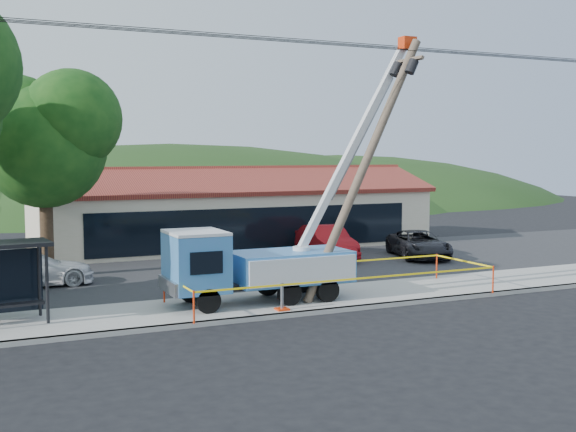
# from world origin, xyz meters

# --- Properties ---
(ground) EXTENTS (120.00, 120.00, 0.00)m
(ground) POSITION_xyz_m (0.00, 0.00, 0.00)
(ground) COLOR black
(ground) RESTS_ON ground
(curb) EXTENTS (60.00, 0.25, 0.15)m
(curb) POSITION_xyz_m (0.00, 2.10, 0.07)
(curb) COLOR #9F9C95
(curb) RESTS_ON ground
(sidewalk) EXTENTS (60.00, 4.00, 0.15)m
(sidewalk) POSITION_xyz_m (0.00, 4.00, 0.07)
(sidewalk) COLOR #9F9C95
(sidewalk) RESTS_ON ground
(parking_lot) EXTENTS (60.00, 12.00, 0.10)m
(parking_lot) POSITION_xyz_m (0.00, 12.00, 0.05)
(parking_lot) COLOR #28282B
(parking_lot) RESTS_ON ground
(strip_mall) EXTENTS (22.50, 8.53, 4.67)m
(strip_mall) POSITION_xyz_m (4.00, 19.98, 1.88)
(strip_mall) COLOR beige
(strip_mall) RESTS_ON ground
(tree_lot) EXTENTS (6.30, 5.60, 8.94)m
(tree_lot) POSITION_xyz_m (-7.00, 13.00, 6.21)
(tree_lot) COLOR #332316
(tree_lot) RESTS_ON ground
(hill_center) EXTENTS (89.60, 64.00, 32.00)m
(hill_center) POSITION_xyz_m (10.00, 55.00, 0.00)
(hill_center) COLOR #1F3D16
(hill_center) RESTS_ON ground
(hill_east) EXTENTS (72.80, 52.00, 26.00)m
(hill_east) POSITION_xyz_m (30.00, 55.00, 0.00)
(hill_east) COLOR #1F3D16
(hill_east) RESTS_ON ground
(utility_truck) EXTENTS (9.61, 3.56, 9.62)m
(utility_truck) POSITION_xyz_m (-0.96, 4.13, 1.62)
(utility_truck) COLOR black
(utility_truck) RESTS_ON ground
(leaning_pole) EXTENTS (4.77, 1.78, 9.51)m
(leaning_pole) POSITION_xyz_m (3.14, 3.33, 5.31)
(leaning_pole) COLOR brown
(leaning_pole) RESTS_ON ground
(bus_shelter) EXTENTS (2.76, 1.84, 2.53)m
(bus_shelter) POSITION_xyz_m (-9.17, 4.56, 2.01)
(bus_shelter) COLOR black
(bus_shelter) RESTS_ON ground
(caution_tape) EXTENTS (11.75, 3.57, 1.03)m
(caution_tape) POSITION_xyz_m (1.93, 3.66, 0.92)
(caution_tape) COLOR red
(caution_tape) RESTS_ON ground
(car_red) EXTENTS (2.34, 5.19, 1.65)m
(car_red) POSITION_xyz_m (6.45, 12.90, 0.00)
(car_red) COLOR maroon
(car_red) RESTS_ON ground
(car_white) EXTENTS (4.94, 2.04, 1.43)m
(car_white) POSITION_xyz_m (-7.90, 10.94, 0.00)
(car_white) COLOR white
(car_white) RESTS_ON ground
(car_dark) EXTENTS (3.49, 5.33, 1.36)m
(car_dark) POSITION_xyz_m (10.87, 11.16, 0.00)
(car_dark) COLOR black
(car_dark) RESTS_ON ground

